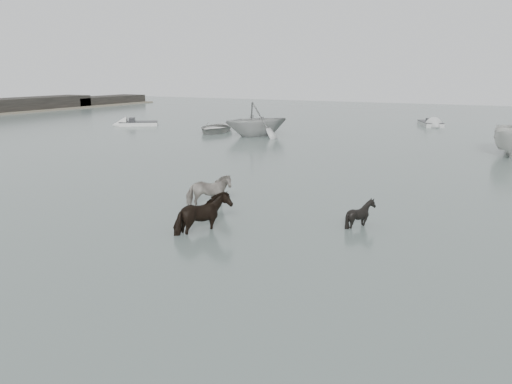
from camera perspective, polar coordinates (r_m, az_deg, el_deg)
ground at (r=15.81m, az=2.09°, el=-4.70°), size 140.00×140.00×0.00m
pony_pinto at (r=18.84m, az=-5.46°, el=0.58°), size 1.91×1.54×1.47m
pony_dark at (r=15.76m, az=-6.00°, el=-1.82°), size 1.36×1.59×1.58m
pony_black at (r=16.70m, az=11.89°, el=-1.98°), size 1.23×1.16×1.12m
rowboat_lead at (r=42.33m, az=-4.70°, el=7.48°), size 4.14×5.25×0.98m
rowboat_trail at (r=39.58m, az=0.08°, el=8.43°), size 6.81×6.98×2.79m
boat_small at (r=34.20m, az=27.14°, el=5.41°), size 2.29×5.17×1.95m
skiff_outer at (r=48.77m, az=-13.29°, el=7.84°), size 4.86×4.15×0.75m
skiff_mid at (r=50.28m, az=19.33°, el=7.60°), size 3.42×5.42×0.75m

